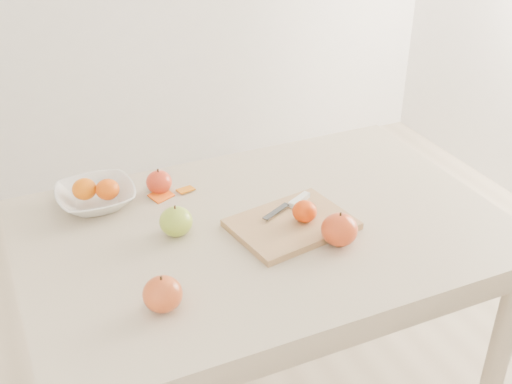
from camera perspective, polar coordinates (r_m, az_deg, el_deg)
name	(u,v)px	position (r m, az deg, el deg)	size (l,w,h in m)	color
table	(264,257)	(1.67, 0.70, -5.78)	(1.20, 0.80, 0.75)	#C5B295
cutting_board	(292,224)	(1.61, 3.18, -2.89)	(0.29, 0.21, 0.02)	tan
board_tangerine	(305,211)	(1.59, 4.34, -1.73)	(0.06, 0.06, 0.05)	#C73D07
fruit_bowl	(96,197)	(1.74, -14.04, -0.44)	(0.20, 0.20, 0.05)	white
bowl_tangerine_near	(84,189)	(1.73, -15.01, 0.26)	(0.06, 0.06, 0.06)	orange
bowl_tangerine_far	(108,189)	(1.72, -13.06, 0.24)	(0.06, 0.06, 0.05)	#CE4707
orange_peel_a	(161,197)	(1.75, -8.42, -0.43)	(0.06, 0.04, 0.00)	#EB5810
orange_peel_b	(186,190)	(1.77, -6.26, 0.14)	(0.04, 0.04, 0.00)	orange
paring_knife	(295,202)	(1.67, 3.53, -0.86)	(0.16, 0.08, 0.01)	white
apple_green	(176,221)	(1.58, -7.12, -2.61)	(0.08, 0.08, 0.07)	#599013
apple_red_d	(163,294)	(1.35, -8.30, -8.96)	(0.08, 0.08, 0.08)	maroon
apple_red_a	(159,182)	(1.76, -8.62, 0.88)	(0.07, 0.07, 0.06)	#A60D15
apple_red_e	(339,230)	(1.54, 7.42, -3.33)	(0.09, 0.09, 0.08)	#9E2316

